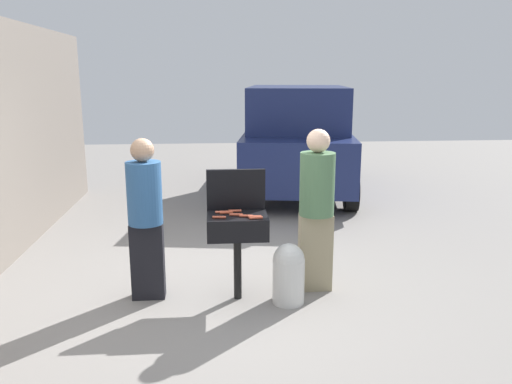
{
  "coord_description": "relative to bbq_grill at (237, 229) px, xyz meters",
  "views": [
    {
      "loc": [
        -0.06,
        -5.04,
        2.25
      ],
      "look_at": [
        0.4,
        0.36,
        1.0
      ],
      "focal_mm": 36.05,
      "sensor_mm": 36.0,
      "label": 1
    }
  ],
  "objects": [
    {
      "name": "parked_minivan",
      "position": [
        1.39,
        4.89,
        0.28
      ],
      "size": [
        2.55,
        4.63,
        2.02
      ],
      "rotation": [
        0.0,
        0.0,
        2.99
      ],
      "color": "navy",
      "rests_on": "ground"
    },
    {
      "name": "ground_plane",
      "position": [
        -0.17,
        0.14,
        -0.74
      ],
      "size": [
        24.0,
        24.0,
        0.0
      ],
      "primitive_type": "plane",
      "color": "gray"
    },
    {
      "name": "hot_dog_7",
      "position": [
        0.08,
        -0.08,
        0.15
      ],
      "size": [
        0.13,
        0.04,
        0.03
      ],
      "primitive_type": "cylinder",
      "rotation": [
        0.0,
        1.57,
        -0.11
      ],
      "color": "#B74C33",
      "rests_on": "bbq_grill"
    },
    {
      "name": "hot_dog_3",
      "position": [
        0.16,
        -0.12,
        0.15
      ],
      "size": [
        0.13,
        0.03,
        0.03
      ],
      "primitive_type": "cylinder",
      "rotation": [
        0.0,
        1.57,
        -0.0
      ],
      "color": "#C6593D",
      "rests_on": "bbq_grill"
    },
    {
      "name": "grill_lid_open",
      "position": [
        0.0,
        0.22,
        0.35
      ],
      "size": [
        0.6,
        0.05,
        0.42
      ],
      "primitive_type": "cube",
      "color": "black",
      "rests_on": "bbq_grill"
    },
    {
      "name": "hot_dog_5",
      "position": [
        -0.15,
        0.08,
        0.15
      ],
      "size": [
        0.13,
        0.03,
        0.03
      ],
      "primitive_type": "cylinder",
      "rotation": [
        0.0,
        1.57,
        0.03
      ],
      "color": "#C6593D",
      "rests_on": "bbq_grill"
    },
    {
      "name": "hot_dog_1",
      "position": [
        -0.18,
        -0.11,
        0.15
      ],
      "size": [
        0.13,
        0.04,
        0.03
      ],
      "primitive_type": "cylinder",
      "rotation": [
        0.0,
        1.57,
        -0.11
      ],
      "color": "#B74C33",
      "rests_on": "bbq_grill"
    },
    {
      "name": "bbq_grill",
      "position": [
        0.0,
        0.0,
        0.0
      ],
      "size": [
        0.6,
        0.44,
        0.88
      ],
      "color": "black",
      "rests_on": "ground"
    },
    {
      "name": "hot_dog_6",
      "position": [
        0.17,
        -0.16,
        0.15
      ],
      "size": [
        0.13,
        0.04,
        0.03
      ],
      "primitive_type": "cylinder",
      "rotation": [
        0.0,
        1.57,
        0.12
      ],
      "color": "#B74C33",
      "rests_on": "bbq_grill"
    },
    {
      "name": "hot_dog_4",
      "position": [
        -0.02,
        0.11,
        0.15
      ],
      "size": [
        0.13,
        0.03,
        0.03
      ],
      "primitive_type": "cylinder",
      "rotation": [
        0.0,
        1.57,
        -0.01
      ],
      "color": "#B74C33",
      "rests_on": "bbq_grill"
    },
    {
      "name": "propane_tank",
      "position": [
        0.5,
        -0.14,
        -0.42
      ],
      "size": [
        0.32,
        0.32,
        0.62
      ],
      "color": "silver",
      "rests_on": "ground"
    },
    {
      "name": "person_left",
      "position": [
        -0.91,
        0.1,
        0.15
      ],
      "size": [
        0.35,
        0.35,
        1.65
      ],
      "rotation": [
        0.0,
        0.0,
        -0.12
      ],
      "color": "black",
      "rests_on": "ground"
    },
    {
      "name": "hot_dog_0",
      "position": [
        -0.1,
        0.05,
        0.15
      ],
      "size": [
        0.13,
        0.04,
        0.03
      ],
      "primitive_type": "cylinder",
      "rotation": [
        0.0,
        1.57,
        0.1
      ],
      "color": "#AD4228",
      "rests_on": "bbq_grill"
    },
    {
      "name": "person_right",
      "position": [
        0.83,
        0.17,
        0.19
      ],
      "size": [
        0.36,
        0.36,
        1.71
      ],
      "rotation": [
        0.0,
        0.0,
        3.0
      ],
      "color": "gray",
      "rests_on": "ground"
    },
    {
      "name": "hot_dog_2",
      "position": [
        -0.01,
        -0.03,
        0.15
      ],
      "size": [
        0.13,
        0.04,
        0.03
      ],
      "primitive_type": "cylinder",
      "rotation": [
        0.0,
        1.57,
        -0.12
      ],
      "color": "#B74C33",
      "rests_on": "bbq_grill"
    }
  ]
}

